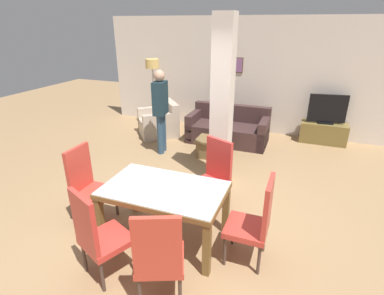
{
  "coord_description": "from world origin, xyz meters",
  "views": [
    {
      "loc": [
        1.42,
        -2.78,
        2.55
      ],
      "look_at": [
        0.0,
        0.94,
        0.88
      ],
      "focal_mm": 28.0,
      "sensor_mm": 36.0,
      "label": 1
    }
  ],
  "objects_px": {
    "dining_chair_near_right": "(159,255)",
    "armchair": "(160,124)",
    "dining_table": "(164,199)",
    "dining_chair_head_right": "(255,220)",
    "tv_screen": "(327,109)",
    "sofa": "(228,130)",
    "tv_stand": "(323,133)",
    "dining_chair_head_left": "(88,183)",
    "dining_chair_far_right": "(213,175)",
    "floor_lamp": "(153,70)",
    "dining_chair_near_left": "(98,234)",
    "coffee_table": "(212,148)",
    "bottle": "(220,132)",
    "standing_person": "(160,106)"
  },
  "relations": [
    {
      "from": "dining_chair_near_right",
      "to": "armchair",
      "type": "height_order",
      "value": "dining_chair_near_right"
    },
    {
      "from": "dining_table",
      "to": "dining_chair_head_right",
      "type": "bearing_deg",
      "value": 0.0
    },
    {
      "from": "tv_screen",
      "to": "dining_chair_head_right",
      "type": "bearing_deg",
      "value": 70.75
    },
    {
      "from": "sofa",
      "to": "tv_stand",
      "type": "height_order",
      "value": "sofa"
    },
    {
      "from": "dining_table",
      "to": "tv_stand",
      "type": "height_order",
      "value": "dining_table"
    },
    {
      "from": "dining_chair_head_left",
      "to": "dining_chair_far_right",
      "type": "bearing_deg",
      "value": 119.22
    },
    {
      "from": "dining_chair_near_right",
      "to": "floor_lamp",
      "type": "height_order",
      "value": "floor_lamp"
    },
    {
      "from": "dining_chair_head_right",
      "to": "floor_lamp",
      "type": "bearing_deg",
      "value": 40.07
    },
    {
      "from": "dining_chair_near_left",
      "to": "dining_table",
      "type": "bearing_deg",
      "value": 90.0
    },
    {
      "from": "dining_chair_near_right",
      "to": "dining_chair_near_left",
      "type": "relative_size",
      "value": 1.0
    },
    {
      "from": "armchair",
      "to": "floor_lamp",
      "type": "height_order",
      "value": "floor_lamp"
    },
    {
      "from": "tv_stand",
      "to": "dining_table",
      "type": "bearing_deg",
      "value": -114.32
    },
    {
      "from": "tv_stand",
      "to": "tv_screen",
      "type": "distance_m",
      "value": 0.55
    },
    {
      "from": "dining_chair_head_left",
      "to": "floor_lamp",
      "type": "relative_size",
      "value": 0.61
    },
    {
      "from": "dining_chair_far_right",
      "to": "dining_chair_near_right",
      "type": "distance_m",
      "value": 1.7
    },
    {
      "from": "tv_stand",
      "to": "floor_lamp",
      "type": "bearing_deg",
      "value": -175.05
    },
    {
      "from": "dining_chair_near_left",
      "to": "coffee_table",
      "type": "bearing_deg",
      "value": 111.24
    },
    {
      "from": "dining_chair_head_left",
      "to": "bottle",
      "type": "height_order",
      "value": "dining_chair_head_left"
    },
    {
      "from": "sofa",
      "to": "tv_screen",
      "type": "distance_m",
      "value": 2.21
    },
    {
      "from": "dining_chair_near_left",
      "to": "tv_screen",
      "type": "xyz_separation_m",
      "value": [
        2.28,
        5.06,
        0.22
      ]
    },
    {
      "from": "dining_chair_far_right",
      "to": "armchair",
      "type": "relative_size",
      "value": 0.91
    },
    {
      "from": "tv_stand",
      "to": "tv_screen",
      "type": "height_order",
      "value": "tv_screen"
    },
    {
      "from": "armchair",
      "to": "coffee_table",
      "type": "relative_size",
      "value": 1.81
    },
    {
      "from": "armchair",
      "to": "standing_person",
      "type": "bearing_deg",
      "value": 169.15
    },
    {
      "from": "coffee_table",
      "to": "dining_chair_near_left",
      "type": "bearing_deg",
      "value": -92.85
    },
    {
      "from": "dining_chair_head_left",
      "to": "dining_chair_near_right",
      "type": "distance_m",
      "value": 1.73
    },
    {
      "from": "dining_table",
      "to": "dining_chair_far_right",
      "type": "bearing_deg",
      "value": 66.61
    },
    {
      "from": "dining_table",
      "to": "floor_lamp",
      "type": "distance_m",
      "value": 4.55
    },
    {
      "from": "dining_chair_far_right",
      "to": "dining_chair_near_right",
      "type": "height_order",
      "value": "same"
    },
    {
      "from": "coffee_table",
      "to": "floor_lamp",
      "type": "bearing_deg",
      "value": 146.92
    },
    {
      "from": "dining_table",
      "to": "armchair",
      "type": "relative_size",
      "value": 1.25
    },
    {
      "from": "coffee_table",
      "to": "sofa",
      "type": "bearing_deg",
      "value": 85.27
    },
    {
      "from": "dining_chair_near_right",
      "to": "tv_stand",
      "type": "xyz_separation_m",
      "value": [
        1.56,
        5.11,
        -0.32
      ]
    },
    {
      "from": "coffee_table",
      "to": "tv_stand",
      "type": "xyz_separation_m",
      "value": [
        2.11,
        1.64,
        0.03
      ]
    },
    {
      "from": "dining_chair_near_right",
      "to": "dining_chair_head_left",
      "type": "bearing_deg",
      "value": 127.32
    },
    {
      "from": "standing_person",
      "to": "tv_stand",
      "type": "bearing_deg",
      "value": 111.6
    },
    {
      "from": "dining_chair_head_right",
      "to": "dining_chair_head_left",
      "type": "bearing_deg",
      "value": 90.0
    },
    {
      "from": "dining_table",
      "to": "coffee_table",
      "type": "bearing_deg",
      "value": 94.24
    },
    {
      "from": "dining_table",
      "to": "standing_person",
      "type": "xyz_separation_m",
      "value": [
        -1.26,
        2.46,
        0.42
      ]
    },
    {
      "from": "coffee_table",
      "to": "tv_stand",
      "type": "height_order",
      "value": "tv_stand"
    },
    {
      "from": "tv_stand",
      "to": "standing_person",
      "type": "bearing_deg",
      "value": -150.65
    },
    {
      "from": "sofa",
      "to": "coffee_table",
      "type": "height_order",
      "value": "sofa"
    },
    {
      "from": "tv_stand",
      "to": "floor_lamp",
      "type": "height_order",
      "value": "floor_lamp"
    },
    {
      "from": "bottle",
      "to": "dining_chair_near_left",
      "type": "bearing_deg",
      "value": -94.44
    },
    {
      "from": "tv_stand",
      "to": "sofa",
      "type": "bearing_deg",
      "value": -161.02
    },
    {
      "from": "dining_table",
      "to": "tv_stand",
      "type": "bearing_deg",
      "value": 65.68
    },
    {
      "from": "armchair",
      "to": "dining_table",
      "type": "bearing_deg",
      "value": 167.79
    },
    {
      "from": "armchair",
      "to": "bottle",
      "type": "distance_m",
      "value": 1.81
    },
    {
      "from": "coffee_table",
      "to": "tv_stand",
      "type": "relative_size",
      "value": 0.65
    },
    {
      "from": "tv_screen",
      "to": "dining_chair_near_right",
      "type": "bearing_deg",
      "value": 64.68
    }
  ]
}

